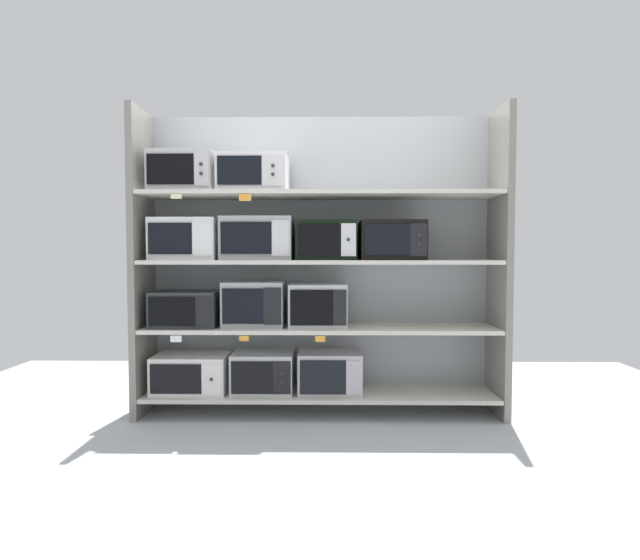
% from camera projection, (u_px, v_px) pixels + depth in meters
% --- Properties ---
extents(ground, '(6.63, 6.00, 0.02)m').
position_uv_depth(ground, '(318.00, 465.00, 3.18)').
color(ground, '#B2B7BC').
extents(back_panel, '(2.83, 0.04, 2.30)m').
position_uv_depth(back_panel, '(320.00, 262.00, 4.40)').
color(back_panel, '#9EA3A8').
rests_on(back_panel, ground).
extents(upright_left, '(0.05, 0.50, 2.30)m').
position_uv_depth(upright_left, '(142.00, 263.00, 4.14)').
color(upright_left, gray).
rests_on(upright_left, ground).
extents(upright_right, '(0.05, 0.50, 2.30)m').
position_uv_depth(upright_right, '(499.00, 263.00, 4.11)').
color(upright_right, gray).
rests_on(upright_right, ground).
extents(shelf_0, '(2.63, 0.50, 0.03)m').
position_uv_depth(shelf_0, '(320.00, 394.00, 4.17)').
color(shelf_0, beige).
rests_on(shelf_0, ground).
extents(microwave_0, '(0.56, 0.41, 0.28)m').
position_uv_depth(microwave_0, '(192.00, 373.00, 4.18)').
color(microwave_0, white).
rests_on(microwave_0, shelf_0).
extents(microwave_1, '(0.46, 0.39, 0.30)m').
position_uv_depth(microwave_1, '(263.00, 372.00, 4.17)').
color(microwave_1, '#B8BDC0').
rests_on(microwave_1, shelf_0).
extents(microwave_2, '(0.48, 0.36, 0.31)m').
position_uv_depth(microwave_2, '(330.00, 372.00, 4.16)').
color(microwave_2, '#BFB5BD').
rests_on(microwave_2, shelf_0).
extents(shelf_1, '(2.63, 0.50, 0.03)m').
position_uv_depth(shelf_1, '(320.00, 328.00, 4.15)').
color(shelf_1, beige).
extents(microwave_3, '(0.49, 0.42, 0.27)m').
position_uv_depth(microwave_3, '(187.00, 309.00, 4.15)').
color(microwave_3, '#282D2F').
rests_on(microwave_3, shelf_1).
extents(microwave_4, '(0.46, 0.34, 0.34)m').
position_uv_depth(microwave_4, '(254.00, 304.00, 4.14)').
color(microwave_4, '#9FA5A7').
rests_on(microwave_4, shelf_1).
extents(microwave_5, '(0.43, 0.39, 0.32)m').
position_uv_depth(microwave_5, '(318.00, 305.00, 4.14)').
color(microwave_5, '#B8BDBD').
rests_on(microwave_5, shelf_1).
extents(price_tag_0, '(0.08, 0.00, 0.05)m').
position_uv_depth(price_tag_0, '(176.00, 339.00, 3.91)').
color(price_tag_0, white).
extents(price_tag_1, '(0.07, 0.00, 0.04)m').
position_uv_depth(price_tag_1, '(244.00, 338.00, 3.90)').
color(price_tag_1, orange).
extents(price_tag_2, '(0.07, 0.00, 0.04)m').
position_uv_depth(price_tag_2, '(320.00, 339.00, 3.90)').
color(price_tag_2, orange).
extents(shelf_2, '(2.63, 0.50, 0.03)m').
position_uv_depth(shelf_2, '(320.00, 262.00, 4.12)').
color(shelf_2, beige).
extents(microwave_6, '(0.49, 0.37, 0.31)m').
position_uv_depth(microwave_6, '(186.00, 239.00, 4.13)').
color(microwave_6, silver).
rests_on(microwave_6, shelf_2).
extents(microwave_7, '(0.53, 0.36, 0.32)m').
position_uv_depth(microwave_7, '(258.00, 239.00, 4.12)').
color(microwave_7, '#A1A3A3').
rests_on(microwave_7, shelf_2).
extents(microwave_8, '(0.44, 0.40, 0.29)m').
position_uv_depth(microwave_8, '(326.00, 240.00, 4.11)').
color(microwave_8, black).
rests_on(microwave_8, shelf_2).
extents(microwave_9, '(0.47, 0.42, 0.29)m').
position_uv_depth(microwave_9, '(392.00, 240.00, 4.11)').
color(microwave_9, black).
rests_on(microwave_9, shelf_2).
extents(shelf_3, '(2.63, 0.50, 0.03)m').
position_uv_depth(shelf_3, '(320.00, 195.00, 4.10)').
color(shelf_3, beige).
extents(microwave_10, '(0.47, 0.39, 0.30)m').
position_uv_depth(microwave_10, '(184.00, 173.00, 4.10)').
color(microwave_10, '#B6B5B6').
rests_on(microwave_10, shelf_3).
extents(microwave_11, '(0.51, 0.42, 0.28)m').
position_uv_depth(microwave_11, '(254.00, 174.00, 4.09)').
color(microwave_11, silver).
rests_on(microwave_11, shelf_3).
extents(price_tag_3, '(0.08, 0.00, 0.03)m').
position_uv_depth(price_tag_3, '(176.00, 196.00, 3.86)').
color(price_tag_3, beige).
extents(price_tag_4, '(0.09, 0.00, 0.05)m').
position_uv_depth(price_tag_4, '(245.00, 197.00, 3.85)').
color(price_tag_4, orange).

